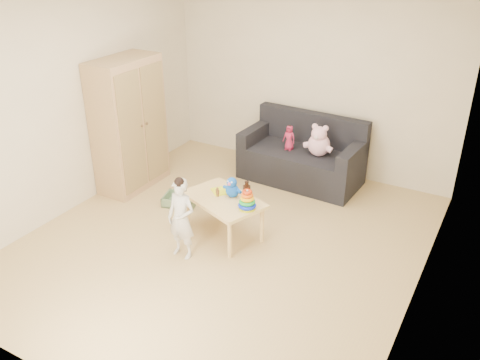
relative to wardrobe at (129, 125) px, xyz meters
The scene contains 13 objects.
room 1.91m from the wardrobe, 18.46° to the right, with size 4.50×4.50×4.50m.
wardrobe is the anchor object (origin of this frame).
sofa 2.31m from the wardrobe, 32.58° to the left, with size 1.57×0.78×0.44m, color black.
play_table 1.85m from the wardrobe, 15.76° to the right, with size 0.88×0.55×0.46m, color #ECD181.
storage_bin 1.16m from the wardrobe, ahead, with size 0.40×0.30×0.12m, color #668460, non-canonical shape.
toddler 1.87m from the wardrobe, 34.10° to the right, with size 0.32×0.21×0.85m, color silver.
pink_bear 2.43m from the wardrobe, 28.58° to the left, with size 0.31×0.26×0.35m, color #FFBBD5, non-canonical shape.
doll 2.07m from the wardrobe, 33.49° to the left, with size 0.17×0.11×0.33m, color #B7224A.
ring_stacker 2.11m from the wardrobe, 15.33° to the right, with size 0.19×0.19×0.22m.
brown_bottle 1.99m from the wardrobe, 12.07° to the right, with size 0.08×0.08×0.24m.
blue_plush 1.81m from the wardrobe, 12.69° to the right, with size 0.19×0.15×0.23m, color blue, non-canonical shape.
wooden_figure 1.70m from the wardrobe, 16.44° to the right, with size 0.04×0.04×0.11m, color brown, non-canonical shape.
yellow_book 1.66m from the wardrobe, 12.76° to the right, with size 0.19×0.19×0.01m, color #F2FE1A.
Camera 1 is at (2.45, -3.99, 3.08)m, focal length 38.00 mm.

